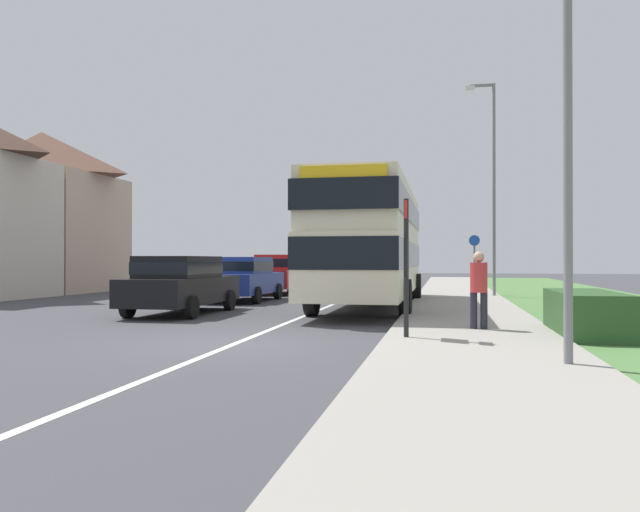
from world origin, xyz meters
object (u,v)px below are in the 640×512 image
at_px(parked_car_black, 181,282).
at_px(pedestrian_at_stop, 479,286).
at_px(double_decker_bus, 371,239).
at_px(cycle_route_sign, 474,262).
at_px(street_lamp_near, 560,39).
at_px(street_lamp_mid, 491,177).
at_px(parked_car_blue, 243,277).
at_px(parked_car_red, 279,273).
at_px(bus_stop_sign, 406,258).

bearing_deg(parked_car_black, pedestrian_at_stop, -22.51).
bearing_deg(double_decker_bus, cycle_route_sign, 63.46).
relative_size(pedestrian_at_stop, street_lamp_near, 0.21).
bearing_deg(street_lamp_mid, cycle_route_sign, 112.93).
distance_m(parked_car_black, street_lamp_near, 11.89).
distance_m(double_decker_bus, parked_car_blue, 5.46).
bearing_deg(parked_car_red, street_lamp_mid, -9.58).
bearing_deg(parked_car_black, street_lamp_near, -40.06).
xyz_separation_m(double_decker_bus, parked_car_black, (-4.91, -3.29, -1.26)).
bearing_deg(parked_car_blue, bus_stop_sign, -57.66).
xyz_separation_m(pedestrian_at_stop, bus_stop_sign, (-1.35, -1.60, 0.56)).
bearing_deg(parked_car_red, street_lamp_near, -63.82).
relative_size(parked_car_red, cycle_route_sign, 1.63).
relative_size(bus_stop_sign, street_lamp_mid, 0.31).
bearing_deg(double_decker_bus, parked_car_black, -146.17).
xyz_separation_m(street_lamp_near, street_lamp_mid, (0.27, 16.12, 0.27)).
bearing_deg(cycle_route_sign, pedestrian_at_stop, -92.27).
distance_m(pedestrian_at_stop, bus_stop_sign, 2.17).
distance_m(parked_car_blue, bus_stop_sign, 12.11).
distance_m(parked_car_black, parked_car_blue, 5.37).
bearing_deg(cycle_route_sign, parked_car_blue, -149.92).
height_order(parked_car_black, parked_car_red, parked_car_red).
bearing_deg(street_lamp_near, parked_car_black, 139.94).
height_order(parked_car_black, street_lamp_near, street_lamp_near).
bearing_deg(pedestrian_at_stop, parked_car_black, 157.49).
height_order(parked_car_red, street_lamp_near, street_lamp_near).
xyz_separation_m(parked_car_red, cycle_route_sign, (8.35, -0.12, 0.49)).
relative_size(parked_car_red, street_lamp_mid, 0.49).
distance_m(cycle_route_sign, street_lamp_near, 17.77).
height_order(double_decker_bus, parked_car_black, double_decker_bus).
bearing_deg(pedestrian_at_stop, double_decker_bus, 114.09).
xyz_separation_m(parked_car_red, street_lamp_near, (8.67, -17.63, 3.53)).
bearing_deg(pedestrian_at_stop, cycle_route_sign, 87.73).
bearing_deg(cycle_route_sign, bus_stop_sign, -97.12).
distance_m(pedestrian_at_stop, street_lamp_mid, 12.69).
xyz_separation_m(parked_car_black, parked_car_blue, (0.02, 5.37, 0.00)).
relative_size(double_decker_bus, street_lamp_near, 1.44).
relative_size(street_lamp_near, street_lamp_mid, 0.94).
xyz_separation_m(bus_stop_sign, street_lamp_mid, (2.47, 13.67, 3.20)).
height_order(parked_car_black, parked_car_blue, same).
bearing_deg(parked_car_red, pedestrian_at_stop, -60.05).
height_order(bus_stop_sign, street_lamp_mid, street_lamp_mid).
bearing_deg(parked_car_blue, parked_car_black, -90.17).
distance_m(parked_car_blue, parked_car_red, 4.96).
height_order(double_decker_bus, pedestrian_at_stop, double_decker_bus).
bearing_deg(parked_car_black, cycle_route_sign, 50.66).
relative_size(parked_car_red, street_lamp_near, 0.53).
relative_size(double_decker_bus, bus_stop_sign, 4.32).
height_order(parked_car_red, street_lamp_mid, street_lamp_mid).
xyz_separation_m(parked_car_black, street_lamp_near, (8.68, -7.30, 3.58)).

